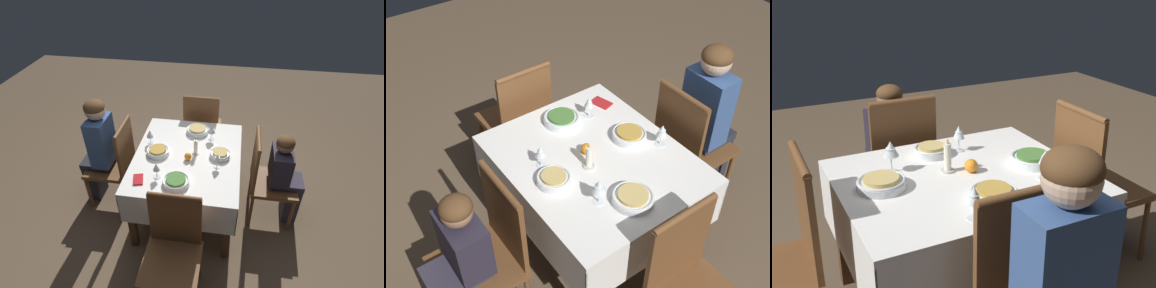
# 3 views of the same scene
# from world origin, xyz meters

# --- Properties ---
(ground_plane) EXTENTS (8.00, 8.00, 0.00)m
(ground_plane) POSITION_xyz_m (0.00, 0.00, 0.00)
(ground_plane) COLOR brown
(dining_table) EXTENTS (1.17, 0.99, 0.73)m
(dining_table) POSITION_xyz_m (0.00, 0.00, 0.63)
(dining_table) COLOR white
(dining_table) RESTS_ON ground_plane
(chair_north) EXTENTS (0.43, 0.44, 0.96)m
(chair_north) POSITION_xyz_m (0.06, 0.76, 0.52)
(chair_north) COLOR brown
(chair_north) RESTS_ON ground_plane
(chair_south) EXTENTS (0.43, 0.44, 0.96)m
(chair_south) POSITION_xyz_m (0.06, -0.76, 0.52)
(chair_south) COLOR brown
(chair_south) RESTS_ON ground_plane
(chair_west) EXTENTS (0.44, 0.43, 0.96)m
(chair_west) POSITION_xyz_m (-0.85, -0.03, 0.52)
(chair_west) COLOR brown
(chair_west) RESTS_ON ground_plane
(chair_east) EXTENTS (0.44, 0.43, 0.96)m
(chair_east) POSITION_xyz_m (0.85, -0.03, 0.52)
(chair_east) COLOR brown
(chair_east) RESTS_ON ground_plane
(person_adult_denim) EXTENTS (0.30, 0.34, 1.20)m
(person_adult_denim) POSITION_xyz_m (0.06, 0.92, 0.68)
(person_adult_denim) COLOR #282833
(person_adult_denim) RESTS_ON ground_plane
(person_child_dark) EXTENTS (0.30, 0.33, 0.99)m
(person_child_dark) POSITION_xyz_m (0.06, -0.93, 0.54)
(person_child_dark) COLOR #383342
(person_child_dark) RESTS_ON ground_plane
(bowl_north) EXTENTS (0.21, 0.21, 0.06)m
(bowl_north) POSITION_xyz_m (-0.02, 0.28, 0.76)
(bowl_north) COLOR silver
(bowl_north) RESTS_ON dining_table
(wine_glass_north) EXTENTS (0.07, 0.07, 0.15)m
(wine_glass_north) POSITION_xyz_m (0.14, 0.39, 0.83)
(wine_glass_north) COLOR white
(wine_glass_north) RESTS_ON dining_table
(bowl_south) EXTENTS (0.19, 0.19, 0.06)m
(bowl_south) POSITION_xyz_m (0.03, -0.30, 0.76)
(bowl_south) COLOR silver
(bowl_south) RESTS_ON dining_table
(wine_glass_south) EXTENTS (0.06, 0.06, 0.14)m
(wine_glass_south) POSITION_xyz_m (-0.12, -0.29, 0.83)
(wine_glass_south) COLOR white
(wine_glass_south) RESTS_ON dining_table
(bowl_west) EXTENTS (0.23, 0.23, 0.06)m
(bowl_west) POSITION_xyz_m (-0.39, 0.03, 0.76)
(bowl_west) COLOR silver
(bowl_west) RESTS_ON dining_table
(wine_glass_west) EXTENTS (0.06, 0.06, 0.15)m
(wine_glass_west) POSITION_xyz_m (-0.33, 0.21, 0.84)
(wine_glass_west) COLOR white
(wine_glass_west) RESTS_ON dining_table
(bowl_east) EXTENTS (0.23, 0.23, 0.06)m
(bowl_east) POSITION_xyz_m (0.39, -0.04, 0.76)
(bowl_east) COLOR silver
(bowl_east) RESTS_ON dining_table
(wine_glass_east) EXTENTS (0.08, 0.08, 0.16)m
(wine_glass_east) POSITION_xyz_m (0.29, -0.19, 0.85)
(wine_glass_east) COLOR white
(wine_glass_east) RESTS_ON dining_table
(candle_centerpiece) EXTENTS (0.07, 0.07, 0.17)m
(candle_centerpiece) POSITION_xyz_m (0.04, -0.07, 0.80)
(candle_centerpiece) COLOR beige
(candle_centerpiece) RESTS_ON dining_table
(orange_fruit) EXTENTS (0.07, 0.07, 0.07)m
(orange_fruit) POSITION_xyz_m (-0.06, -0.01, 0.76)
(orange_fruit) COLOR orange
(orange_fruit) RESTS_ON dining_table
(napkin_red_folded) EXTENTS (0.15, 0.11, 0.01)m
(napkin_red_folded) POSITION_xyz_m (-0.39, 0.36, 0.74)
(napkin_red_folded) COLOR red
(napkin_red_folded) RESTS_ON dining_table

